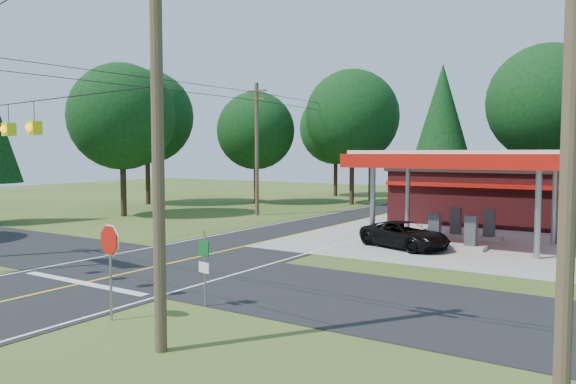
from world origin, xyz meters
The scene contains 14 objects.
ground centered at (0.00, 0.00, 0.00)m, with size 120.00×120.00×0.00m, color #34511C.
main_highway centered at (0.00, 0.00, 0.01)m, with size 8.00×120.00×0.02m, color black.
cross_road centered at (0.00, 0.00, 0.01)m, with size 70.00×7.00×0.02m, color black.
lane_center_yellow centered at (0.00, 0.00, 0.03)m, with size 0.15×110.00×0.00m, color yellow.
gas_canopy centered at (9.00, 13.00, 4.27)m, with size 10.60×7.40×4.88m.
convenience_store centered at (10.00, 22.98, 1.92)m, with size 16.40×7.55×3.80m.
utility_pole_near_right centered at (7.50, -7.00, 5.96)m, with size 1.80×0.30×11.50m.
utility_pole_far_left centered at (-8.00, 18.00, 5.20)m, with size 1.80×0.30×10.00m.
utility_pole_right_b centered at (16.00, -5.50, 5.20)m, with size 1.80×0.30×10.00m.
utility_pole_north centered at (-6.50, 35.00, 4.75)m, with size 0.30×0.30×9.50m.
treeline_backdrop centered at (0.82, 24.01, 7.49)m, with size 70.27×51.59×13.30m.
suv_car centered at (6.98, 10.00, 0.66)m, with size 4.73×4.73×1.32m, color black.
octagonal_stop_sign centered at (4.50, -6.01, 2.09)m, with size 0.95×0.19×2.77m.
route_sign_post centered at (5.80, -3.52, 1.42)m, with size 0.48×0.13×2.38m.
Camera 1 is at (17.24, -16.35, 4.75)m, focal length 35.00 mm.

